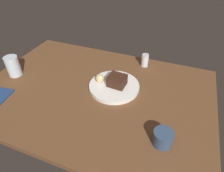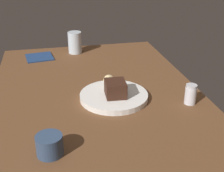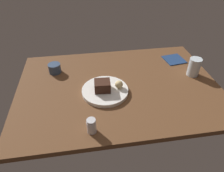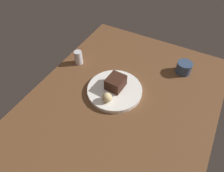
% 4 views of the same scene
% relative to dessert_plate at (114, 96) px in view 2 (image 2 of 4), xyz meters
% --- Properties ---
extents(dining_table, '(1.20, 0.84, 0.03)m').
position_rel_dessert_plate_xyz_m(dining_table, '(-0.09, -0.06, -0.03)').
color(dining_table, brown).
rests_on(dining_table, ground).
extents(dessert_plate, '(0.27, 0.27, 0.02)m').
position_rel_dessert_plate_xyz_m(dessert_plate, '(0.00, 0.00, 0.00)').
color(dessert_plate, white).
rests_on(dessert_plate, dining_table).
extents(chocolate_cake_slice, '(0.09, 0.08, 0.06)m').
position_rel_dessert_plate_xyz_m(chocolate_cake_slice, '(0.01, 0.00, 0.04)').
color(chocolate_cake_slice, '#381E14').
rests_on(chocolate_cake_slice, dessert_plate).
extents(bread_roll, '(0.05, 0.05, 0.05)m').
position_rel_dessert_plate_xyz_m(bread_roll, '(-0.08, -0.00, 0.03)').
color(bread_roll, '#DBC184').
rests_on(bread_roll, dessert_plate).
extents(salt_shaker, '(0.04, 0.04, 0.08)m').
position_rel_dessert_plate_xyz_m(salt_shaker, '(0.10, 0.27, 0.03)').
color(salt_shaker, silver).
rests_on(salt_shaker, dining_table).
extents(water_glass, '(0.07, 0.07, 0.12)m').
position_rel_dessert_plate_xyz_m(water_glass, '(-0.58, -0.09, 0.05)').
color(water_glass, silver).
rests_on(water_glass, dining_table).
extents(coffee_cup, '(0.08, 0.08, 0.06)m').
position_rel_dessert_plate_xyz_m(coffee_cup, '(0.30, -0.25, 0.02)').
color(coffee_cup, '#334766').
rests_on(coffee_cup, dining_table).
extents(folded_napkin, '(0.15, 0.15, 0.01)m').
position_rel_dessert_plate_xyz_m(folded_napkin, '(-0.54, -0.29, -0.01)').
color(folded_napkin, navy).
rests_on(folded_napkin, dining_table).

